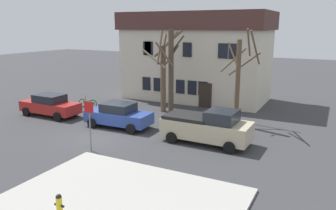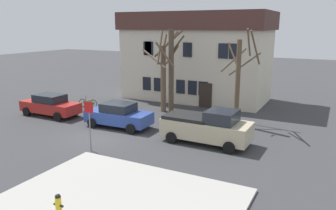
% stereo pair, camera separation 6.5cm
% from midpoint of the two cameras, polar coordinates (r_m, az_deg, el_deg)
% --- Properties ---
extents(ground_plane, '(120.00, 120.00, 0.00)m').
position_cam_midpoint_polar(ground_plane, '(21.45, -11.52, -5.29)').
color(ground_plane, '#38383A').
extents(sidewalk_slab, '(9.19, 8.07, 0.12)m').
position_cam_midpoint_polar(sidewalk_slab, '(13.30, -9.95, -17.09)').
color(sidewalk_slab, '#A8A59E').
rests_on(sidewalk_slab, ground_plane).
extents(building_main, '(13.44, 6.54, 7.96)m').
position_cam_midpoint_polar(building_main, '(31.52, 4.70, 8.39)').
color(building_main, beige).
rests_on(building_main, ground_plane).
extents(tree_bare_near, '(2.59, 2.63, 6.37)m').
position_cam_midpoint_polar(tree_bare_near, '(26.59, -0.89, 5.10)').
color(tree_bare_near, brown).
rests_on(tree_bare_near, ground_plane).
extents(tree_bare_mid, '(2.55, 2.79, 6.54)m').
position_cam_midpoint_polar(tree_bare_mid, '(25.77, 0.28, 6.38)').
color(tree_bare_mid, '#4C3D2D').
rests_on(tree_bare_mid, ground_plane).
extents(tree_bare_far, '(2.56, 2.52, 6.62)m').
position_cam_midpoint_polar(tree_bare_far, '(23.24, 11.90, 4.61)').
color(tree_bare_far, brown).
rests_on(tree_bare_far, ground_plane).
extents(car_red_sedan, '(4.77, 2.03, 1.68)m').
position_cam_midpoint_polar(car_red_sedan, '(27.13, -19.53, -0.02)').
color(car_red_sedan, '#AD231E').
rests_on(car_red_sedan, ground_plane).
extents(car_blue_sedan, '(4.57, 2.17, 1.69)m').
position_cam_midpoint_polar(car_blue_sedan, '(22.94, -8.50, -1.73)').
color(car_blue_sedan, '#2D4799').
rests_on(car_blue_sedan, ground_plane).
extents(pickup_truck_beige, '(5.22, 2.38, 2.07)m').
position_cam_midpoint_polar(pickup_truck_beige, '(19.78, 6.61, -3.66)').
color(pickup_truck_beige, '#C6B793').
rests_on(pickup_truck_beige, ground_plane).
extents(fire_hydrant, '(0.42, 0.22, 0.81)m').
position_cam_midpoint_polar(fire_hydrant, '(13.06, -18.20, -15.78)').
color(fire_hydrant, gold).
rests_on(fire_hydrant, sidewalk_slab).
extents(street_sign_pole, '(0.76, 0.07, 2.83)m').
position_cam_midpoint_polar(street_sign_pole, '(18.57, -13.35, -1.91)').
color(street_sign_pole, slate).
rests_on(street_sign_pole, ground_plane).
extents(bicycle_leaning, '(1.74, 0.29, 1.03)m').
position_cam_midpoint_polar(bicycle_leaning, '(29.11, -13.57, 0.30)').
color(bicycle_leaning, black).
rests_on(bicycle_leaning, ground_plane).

